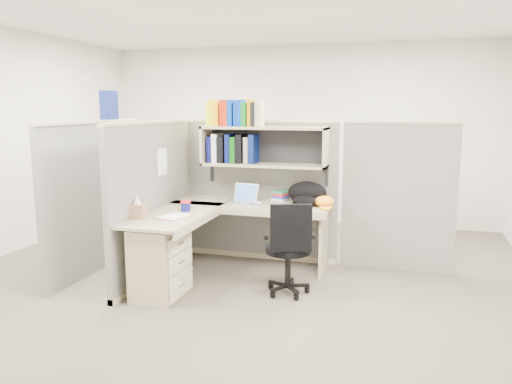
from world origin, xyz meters
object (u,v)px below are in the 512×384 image
(laptop, at_px, (242,193))
(task_chair, at_px, (288,262))
(snack_canister, at_px, (186,206))
(backpack, at_px, (306,193))
(desk, at_px, (187,245))

(laptop, height_order, task_chair, laptop)
(laptop, height_order, snack_canister, laptop)
(laptop, xyz_separation_m, backpack, (0.71, 0.06, 0.02))
(desk, relative_size, snack_canister, 16.75)
(laptop, height_order, backpack, backpack)
(backpack, relative_size, task_chair, 0.46)
(desk, relative_size, backpack, 4.14)
(desk, bearing_deg, task_chair, 5.51)
(desk, xyz_separation_m, snack_canister, (-0.11, 0.23, 0.34))
(laptop, distance_m, task_chair, 1.12)
(desk, bearing_deg, laptop, 69.74)
(task_chair, bearing_deg, snack_canister, 173.17)
(laptop, distance_m, snack_canister, 0.72)
(backpack, height_order, task_chair, backpack)
(laptop, distance_m, backpack, 0.71)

